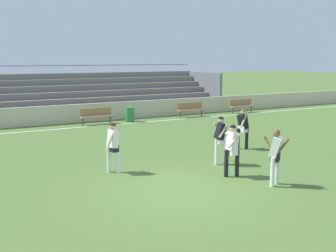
# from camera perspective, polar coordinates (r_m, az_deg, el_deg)

# --- Properties ---
(ground_plane) EXTENTS (160.00, 160.00, 0.00)m
(ground_plane) POSITION_cam_1_polar(r_m,az_deg,el_deg) (11.36, 1.90, -9.07)
(ground_plane) COLOR #4C6B30
(field_line_sideline) EXTENTS (44.00, 0.12, 0.01)m
(field_line_sideline) POSITION_cam_1_polar(r_m,az_deg,el_deg) (21.81, -13.55, -0.28)
(field_line_sideline) COLOR white
(field_line_sideline) RESTS_ON ground
(sideline_wall) EXTENTS (48.00, 0.16, 1.04)m
(sideline_wall) POSITION_cam_1_polar(r_m,az_deg,el_deg) (23.37, -14.68, 1.60)
(sideline_wall) COLOR beige
(sideline_wall) RESTS_ON ground
(bleacher_stand) EXTENTS (21.07, 4.80, 3.15)m
(bleacher_stand) POSITION_cam_1_polar(r_m,az_deg,el_deg) (26.44, -14.38, 4.35)
(bleacher_stand) COLOR #897051
(bleacher_stand) RESTS_ON ground
(bench_centre_sideline) EXTENTS (1.80, 0.40, 0.90)m
(bench_centre_sideline) POSITION_cam_1_polar(r_m,az_deg,el_deg) (25.20, 3.17, 2.51)
(bench_centre_sideline) COLOR #99754C
(bench_centre_sideline) RESTS_ON ground
(bench_near_bin) EXTENTS (1.80, 0.40, 0.90)m
(bench_near_bin) POSITION_cam_1_polar(r_m,az_deg,el_deg) (22.65, -10.06, 1.58)
(bench_near_bin) COLOR #99754C
(bench_near_bin) RESTS_ON ground
(bench_far_left) EXTENTS (1.80, 0.40, 0.90)m
(bench_far_left) POSITION_cam_1_polar(r_m,az_deg,el_deg) (27.49, 10.28, 2.96)
(bench_far_left) COLOR #99754C
(bench_far_left) RESTS_ON ground
(trash_bin) EXTENTS (0.51, 0.51, 0.84)m
(trash_bin) POSITION_cam_1_polar(r_m,az_deg,el_deg) (23.38, -5.41, 1.62)
(trash_bin) COLOR #2D7F3D
(trash_bin) RESTS_ON ground
(player_white_challenging) EXTENTS (0.59, 0.52, 1.63)m
(player_white_challenging) POSITION_cam_1_polar(r_m,az_deg,el_deg) (12.57, 9.02, -2.80)
(player_white_challenging) COLOR black
(player_white_challenging) RESTS_ON ground
(player_dark_wide_left) EXTENTS (0.45, 0.54, 1.67)m
(player_dark_wide_left) POSITION_cam_1_polar(r_m,az_deg,el_deg) (13.94, 7.39, -1.41)
(player_dark_wide_left) COLOR white
(player_dark_wide_left) RESTS_ON ground
(player_white_pressing_high) EXTENTS (0.57, 0.45, 1.61)m
(player_white_pressing_high) POSITION_cam_1_polar(r_m,az_deg,el_deg) (12.98, -7.73, -2.42)
(player_white_pressing_high) COLOR white
(player_white_pressing_high) RESTS_ON ground
(player_white_wide_right) EXTENTS (0.52, 0.70, 1.65)m
(player_white_wide_right) POSITION_cam_1_polar(r_m,az_deg,el_deg) (11.95, 14.91, -3.58)
(player_white_wide_right) COLOR white
(player_white_wide_right) RESTS_ON ground
(player_dark_overlapping) EXTENTS (0.53, 0.44, 1.62)m
(player_dark_overlapping) POSITION_cam_1_polar(r_m,az_deg,el_deg) (16.48, 10.48, 0.08)
(player_dark_overlapping) COLOR black
(player_dark_overlapping) RESTS_ON ground
(soccer_ball) EXTENTS (0.22, 0.22, 0.22)m
(soccer_ball) POSITION_cam_1_polar(r_m,az_deg,el_deg) (14.12, 9.59, -5.01)
(soccer_ball) COLOR yellow
(soccer_ball) RESTS_ON ground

